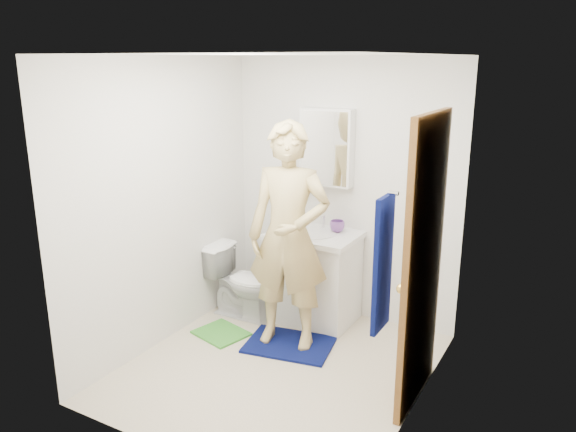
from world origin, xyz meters
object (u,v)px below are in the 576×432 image
object	(u,v)px
vanity_cabinet	(314,279)
medicine_cabinet	(327,147)
towel	(383,264)
soap_dispenser	(288,221)
man	(289,237)
toilet	(243,282)
toothbrush_cup	(337,226)

from	to	relation	value
vanity_cabinet	medicine_cabinet	bearing A→B (deg)	90.00
vanity_cabinet	towel	bearing A→B (deg)	-51.53
soap_dispenser	man	distance (m)	0.57
towel	toilet	bearing A→B (deg)	145.72
medicine_cabinet	toilet	world-z (taller)	medicine_cabinet
toothbrush_cup	vanity_cabinet	bearing A→B (deg)	-142.03
vanity_cabinet	man	distance (m)	0.78
medicine_cabinet	toothbrush_cup	distance (m)	0.72
medicine_cabinet	toilet	distance (m)	1.48
vanity_cabinet	towel	xyz separation A→B (m)	(1.18, -1.48, 0.85)
toilet	toothbrush_cup	xyz separation A→B (m)	(0.78, 0.39, 0.56)
vanity_cabinet	toothbrush_cup	world-z (taller)	toothbrush_cup
vanity_cabinet	toilet	distance (m)	0.67
towel	soap_dispenser	world-z (taller)	towel
medicine_cabinet	soap_dispenser	world-z (taller)	medicine_cabinet
towel	toothbrush_cup	distance (m)	1.94
medicine_cabinet	toilet	xyz separation A→B (m)	(-0.61, -0.49, -1.26)
toilet	towel	bearing A→B (deg)	-125.40
towel	toilet	distance (m)	2.35
toilet	man	world-z (taller)	man
medicine_cabinet	towel	bearing A→B (deg)	-55.39
towel	soap_dispenser	distance (m)	2.06
vanity_cabinet	towel	world-z (taller)	towel
soap_dispenser	man	world-z (taller)	man
towel	vanity_cabinet	bearing A→B (deg)	128.47
medicine_cabinet	man	world-z (taller)	medicine_cabinet
toothbrush_cup	man	world-z (taller)	man
vanity_cabinet	soap_dispenser	distance (m)	0.59
vanity_cabinet	soap_dispenser	world-z (taller)	soap_dispenser
soap_dispenser	toothbrush_cup	distance (m)	0.45
medicine_cabinet	toothbrush_cup	xyz separation A→B (m)	(0.17, -0.10, -0.70)
toilet	man	bearing A→B (deg)	-114.00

